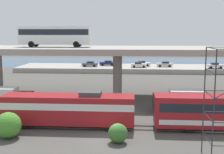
# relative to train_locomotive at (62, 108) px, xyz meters

# --- Properties ---
(ground_plane) EXTENTS (260.00, 260.00, 0.00)m
(ground_plane) POSITION_rel_train_locomotive_xyz_m (5.52, -4.00, -2.19)
(ground_plane) COLOR #4C4944
(rail_strip_near) EXTENTS (110.00, 0.12, 0.12)m
(rail_strip_near) POSITION_rel_train_locomotive_xyz_m (5.52, -0.71, -2.13)
(rail_strip_near) COLOR #59544C
(rail_strip_near) RESTS_ON ground_plane
(rail_strip_far) EXTENTS (110.00, 0.12, 0.12)m
(rail_strip_far) POSITION_rel_train_locomotive_xyz_m (5.52, 0.71, -2.13)
(rail_strip_far) COLOR #59544C
(rail_strip_far) RESTS_ON ground_plane
(train_locomotive) EXTENTS (16.05, 3.04, 4.18)m
(train_locomotive) POSITION_rel_train_locomotive_xyz_m (0.00, 0.00, 0.00)
(train_locomotive) COLOR maroon
(train_locomotive) RESTS_ON ground_plane
(highway_overpass) EXTENTS (96.00, 12.78, 8.33)m
(highway_overpass) POSITION_rel_train_locomotive_xyz_m (5.52, 16.00, 5.39)
(highway_overpass) COLOR #9E998E
(highway_overpass) RESTS_ON ground_plane
(transit_bus_on_overpass) EXTENTS (12.00, 2.68, 3.40)m
(transit_bus_on_overpass) POSITION_rel_train_locomotive_xyz_m (-4.86, 16.40, 8.20)
(transit_bus_on_overpass) COLOR silver
(transit_bus_on_overpass) RESTS_ON highway_overpass
(service_truck_west) EXTENTS (6.80, 2.46, 3.04)m
(service_truck_west) POSITION_rel_train_locomotive_xyz_m (-9.71, 7.31, -0.56)
(service_truck_west) COLOR maroon
(service_truck_west) RESTS_ON ground_plane
(service_truck_east) EXTENTS (6.80, 2.46, 3.04)m
(service_truck_east) POSITION_rel_train_locomotive_xyz_m (14.47, 7.31, -0.56)
(service_truck_east) COLOR black
(service_truck_east) RESTS_ON ground_plane
(pier_parking_lot) EXTENTS (59.28, 13.58, 1.27)m
(pier_parking_lot) POSITION_rel_train_locomotive_xyz_m (5.52, 51.00, -1.56)
(pier_parking_lot) COLOR #9E998E
(pier_parking_lot) RESTS_ON ground_plane
(parked_car_0) EXTENTS (4.06, 1.89, 1.50)m
(parked_car_0) POSITION_rel_train_locomotive_xyz_m (29.95, 47.67, -0.15)
(parked_car_0) COLOR silver
(parked_car_0) RESTS_ON pier_parking_lot
(parked_car_1) EXTENTS (4.36, 1.91, 1.50)m
(parked_car_1) POSITION_rel_train_locomotive_xyz_m (-3.95, 49.25, -0.15)
(parked_car_1) COLOR #515459
(parked_car_1) RESTS_ON pier_parking_lot
(parked_car_2) EXTENTS (4.20, 1.98, 1.50)m
(parked_car_2) POSITION_rel_train_locomotive_xyz_m (9.66, 48.30, -0.15)
(parked_car_2) COLOR silver
(parked_car_2) RESTS_ON pier_parking_lot
(parked_car_3) EXTENTS (4.53, 1.97, 1.50)m
(parked_car_3) POSITION_rel_train_locomotive_xyz_m (10.72, 51.58, -0.15)
(parked_car_3) COLOR silver
(parked_car_3) RESTS_ON pier_parking_lot
(parked_car_4) EXTENTS (4.44, 1.89, 1.50)m
(parked_car_4) POSITION_rel_train_locomotive_xyz_m (0.82, 51.97, -0.15)
(parked_car_4) COLOR navy
(parked_car_4) RESTS_ON pier_parking_lot
(parked_car_5) EXTENTS (4.26, 1.95, 1.50)m
(parked_car_5) POSITION_rel_train_locomotive_xyz_m (16.89, 50.21, -0.15)
(parked_car_5) COLOR #B7B7BC
(parked_car_5) RESTS_ON pier_parking_lot
(harbor_water) EXTENTS (140.00, 36.00, 0.01)m
(harbor_water) POSITION_rel_train_locomotive_xyz_m (5.52, 74.00, -2.19)
(harbor_water) COLOR #2D5170
(harbor_water) RESTS_ON ground_plane
(shrub_left) EXTENTS (2.67, 2.67, 2.67)m
(shrub_left) POSITION_rel_train_locomotive_xyz_m (-4.66, -4.02, -0.86)
(shrub_left) COLOR #468A2C
(shrub_left) RESTS_ON ground_plane
(shrub_right) EXTENTS (1.93, 1.93, 1.93)m
(shrub_right) POSITION_rel_train_locomotive_xyz_m (6.65, -4.60, -1.23)
(shrub_right) COLOR #376A2C
(shrub_right) RESTS_ON ground_plane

